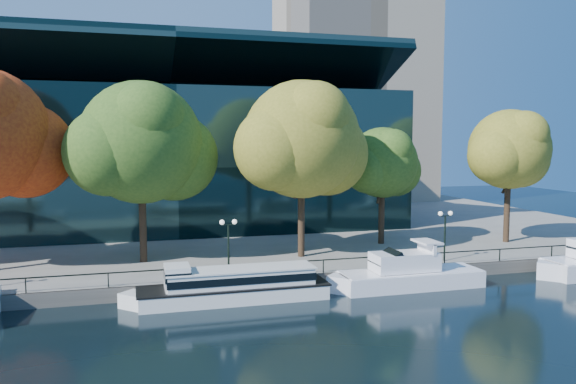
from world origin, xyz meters
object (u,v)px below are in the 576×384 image
object	(u,v)px
lamp_2	(445,224)
tree_4	(384,164)
lamp_1	(228,234)
tree_3	(304,142)
tree_5	(511,151)
tour_boat	(230,285)
cruiser_near	(405,274)
tree_2	(144,145)

from	to	relation	value
lamp_2	tree_4	bearing A→B (deg)	99.98
lamp_1	tree_3	bearing A→B (deg)	33.66
tree_5	tree_4	bearing A→B (deg)	168.35
tour_boat	tree_4	world-z (taller)	tree_4
lamp_1	lamp_2	distance (m)	17.51
tour_boat	lamp_2	world-z (taller)	lamp_2
tree_4	tree_5	world-z (taller)	tree_5
cruiser_near	tree_3	distance (m)	13.48
tree_5	lamp_1	bearing A→B (deg)	-168.06
tree_5	lamp_1	xyz separation A→B (m)	(-27.93, -5.91, -5.67)
cruiser_near	tree_4	distance (m)	14.33
cruiser_near	lamp_1	distance (m)	13.06
tree_3	tree_5	xyz separation A→B (m)	(20.78, 1.15, -0.88)
tree_4	tree_5	xyz separation A→B (m)	(11.89, -2.45, 1.20)
tree_3	lamp_1	bearing A→B (deg)	-146.34
lamp_2	tree_5	bearing A→B (deg)	29.56
tree_3	tree_4	xyz separation A→B (m)	(8.89, 3.60, -2.08)
tree_3	lamp_2	size ratio (longest dim) A/B	3.62
tree_5	lamp_2	world-z (taller)	tree_5
tour_boat	cruiser_near	distance (m)	12.78
tree_4	lamp_2	distance (m)	9.59
cruiser_near	lamp_2	world-z (taller)	lamp_2
tour_boat	cruiser_near	bearing A→B (deg)	-0.72
cruiser_near	tour_boat	bearing A→B (deg)	179.28
cruiser_near	tree_3	xyz separation A→B (m)	(-5.14, 8.09, 9.48)
lamp_2	cruiser_near	bearing A→B (deg)	-147.51
tree_2	tree_4	size ratio (longest dim) A/B	1.32
cruiser_near	tree_5	distance (m)	20.10
tree_2	tree_3	xyz separation A→B (m)	(12.74, -1.40, 0.23)
tour_boat	lamp_2	xyz separation A→B (m)	(18.00, 3.17, 2.87)
tree_2	tree_5	world-z (taller)	tree_2
tree_2	tree_4	world-z (taller)	tree_2
tree_3	lamp_1	size ratio (longest dim) A/B	3.62
tour_boat	tree_4	distance (m)	21.45
tree_4	tour_boat	bearing A→B (deg)	-145.12
lamp_2	lamp_1	bearing A→B (deg)	180.00
tree_2	tree_3	bearing A→B (deg)	-6.27
tree_2	cruiser_near	bearing A→B (deg)	-27.94
tree_2	tree_4	distance (m)	21.83
tour_boat	cruiser_near	xyz separation A→B (m)	(12.78, -0.16, -0.06)
cruiser_near	tree_5	world-z (taller)	tree_5
tree_2	tree_3	distance (m)	12.82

